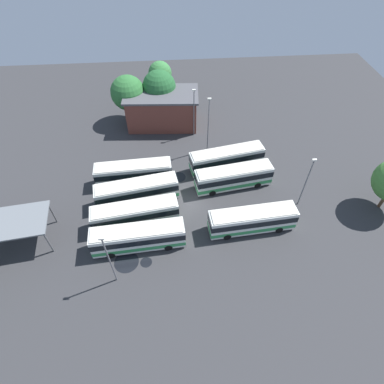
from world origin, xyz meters
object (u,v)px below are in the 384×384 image
at_px(lamp_post_mid_lot, 194,111).
at_px(tree_south_edge, 128,93).
at_px(lamp_post_far_corner, 208,124).
at_px(depot_building, 162,109).
at_px(tree_northeast, 159,87).
at_px(lamp_post_by_building, 109,259).
at_px(bus_row1_slot0, 252,220).
at_px(bus_row0_slot0, 138,237).
at_px(bus_row0_slot1, 135,214).
at_px(maintenance_shelter, 4,224).
at_px(bus_row0_slot2, 137,191).
at_px(bus_row0_slot3, 134,173).
at_px(lamp_post_near_entrance, 306,181).
at_px(bus_row1_slot2, 234,177).
at_px(tree_west_edge, 160,73).
at_px(bus_row1_slot3, 227,159).

relative_size(lamp_post_mid_lot, tree_south_edge, 1.02).
bearing_deg(lamp_post_far_corner, depot_building, 131.06).
bearing_deg(tree_northeast, lamp_post_far_corner, -54.80).
bearing_deg(lamp_post_by_building, lamp_post_mid_lot, 67.26).
xyz_separation_m(bus_row1_slot0, depot_building, (-10.96, 24.74, 1.25)).
distance_m(bus_row0_slot0, bus_row0_slot1, 3.73).
relative_size(maintenance_shelter, tree_south_edge, 1.23).
distance_m(bus_row0_slot2, bus_row1_slot0, 16.08).
xyz_separation_m(bus_row0_slot1, lamp_post_mid_lot, (9.21, 18.67, 2.93)).
relative_size(bus_row0_slot1, bus_row0_slot3, 1.01).
distance_m(bus_row0_slot2, tree_northeast, 21.55).
relative_size(lamp_post_mid_lot, lamp_post_near_entrance, 1.04).
relative_size(bus_row0_slot3, bus_row1_slot2, 0.98).
distance_m(lamp_post_mid_lot, tree_west_edge, 14.25).
bearing_deg(tree_west_edge, depot_building, -89.21).
bearing_deg(tree_south_edge, bus_row0_slot1, -85.64).
bearing_deg(tree_west_edge, bus_row0_slot2, -97.65).
bearing_deg(lamp_post_mid_lot, maintenance_shelter, -139.70).
xyz_separation_m(bus_row0_slot3, lamp_post_mid_lot, (9.78, 10.87, 2.93)).
height_order(bus_row0_slot0, tree_west_edge, tree_west_edge).
height_order(tree_northeast, tree_west_edge, tree_northeast).
bearing_deg(bus_row1_slot0, bus_row1_slot3, 96.42).
distance_m(bus_row0_slot0, lamp_post_far_corner, 21.16).
height_order(bus_row1_slot0, tree_west_edge, tree_west_edge).
xyz_separation_m(lamp_post_mid_lot, tree_northeast, (-5.58, 6.19, 1.22)).
bearing_deg(lamp_post_mid_lot, bus_row0_slot1, -116.26).
relative_size(depot_building, lamp_post_by_building, 1.55).
xyz_separation_m(lamp_post_near_entrance, tree_south_edge, (-24.27, 22.73, 0.95)).
bearing_deg(maintenance_shelter, bus_row1_slot2, 14.70).
height_order(bus_row1_slot2, tree_west_edge, tree_west_edge).
bearing_deg(bus_row0_slot3, lamp_post_near_entrance, -15.47).
relative_size(bus_row0_slot2, lamp_post_mid_lot, 1.34).
relative_size(maintenance_shelter, lamp_post_mid_lot, 1.21).
distance_m(bus_row1_slot3, maintenance_shelter, 30.92).
xyz_separation_m(bus_row1_slot0, bus_row1_slot2, (-1.01, 7.90, 0.00)).
distance_m(bus_row1_slot2, bus_row1_slot3, 4.12).
bearing_deg(bus_row0_slot2, bus_row1_slot0, -22.80).
xyz_separation_m(bus_row1_slot3, tree_south_edge, (-15.37, 14.38, 3.69)).
bearing_deg(bus_row0_slot0, lamp_post_far_corner, 59.57).
relative_size(bus_row1_slot2, maintenance_shelter, 1.09).
relative_size(lamp_post_mid_lot, tree_northeast, 0.97).
relative_size(bus_row1_slot3, lamp_post_far_corner, 1.22).
height_order(lamp_post_by_building, lamp_post_far_corner, lamp_post_far_corner).
relative_size(depot_building, lamp_post_far_corner, 1.37).
bearing_deg(bus_row0_slot0, maintenance_shelter, 173.39).
bearing_deg(bus_row0_slot0, tree_west_edge, 84.71).
distance_m(bus_row0_slot1, maintenance_shelter, 15.28).
distance_m(bus_row1_slot3, lamp_post_far_corner, 6.17).
relative_size(bus_row0_slot1, depot_building, 0.87).
distance_m(maintenance_shelter, tree_west_edge, 38.66).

